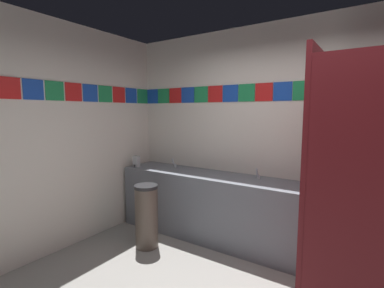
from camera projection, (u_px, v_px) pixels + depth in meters
The scene contains 8 objects.
wall_back at pixel (292, 137), 3.33m from camera, with size 4.54×0.09×2.74m.
wall_side at pixel (45, 138), 3.18m from camera, with size 0.09×3.35×2.74m.
vanity_counter at pixel (209, 205), 3.69m from camera, with size 2.54×0.57×0.86m.
faucet_left at pixel (174, 164), 4.06m from camera, with size 0.04×0.10×0.14m.
faucet_right at pixel (258, 175), 3.36m from camera, with size 0.04×0.10×0.14m.
soap_dispenser at pixel (136, 161), 4.13m from camera, with size 0.09×0.09×0.16m.
stall_divider at pixel (337, 189), 2.19m from camera, with size 0.92×1.43×2.13m.
trash_bin at pixel (147, 216), 3.43m from camera, with size 0.29×0.29×0.78m.
Camera 1 is at (0.85, -1.70, 1.68)m, focal length 26.07 mm.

